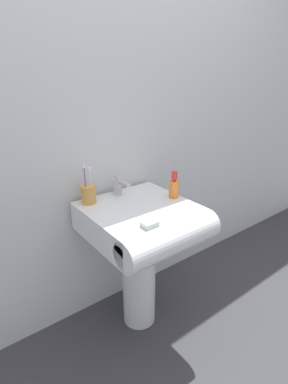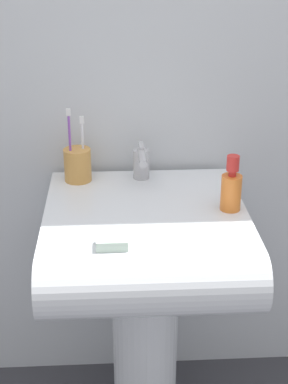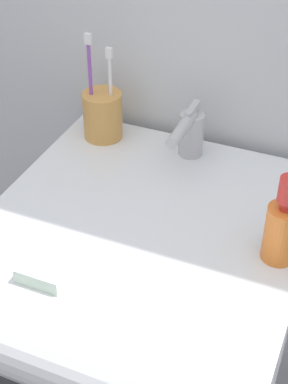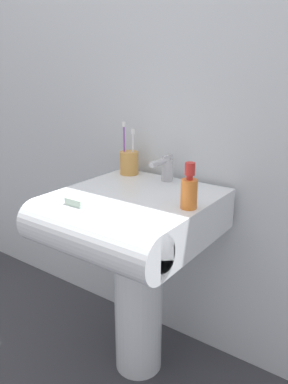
{
  "view_description": "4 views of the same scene",
  "coord_description": "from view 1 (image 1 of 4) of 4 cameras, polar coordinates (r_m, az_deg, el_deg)",
  "views": [
    {
      "loc": [
        -0.82,
        -1.12,
        1.39
      ],
      "look_at": [
        0.04,
        0.0,
        0.81
      ],
      "focal_mm": 28.0,
      "sensor_mm": 36.0,
      "label": 1
    },
    {
      "loc": [
        -0.08,
        -1.38,
        1.42
      ],
      "look_at": [
        -0.0,
        0.03,
        0.77
      ],
      "focal_mm": 55.0,
      "sensor_mm": 36.0,
      "label": 2
    },
    {
      "loc": [
        0.29,
        -0.71,
        1.37
      ],
      "look_at": [
        -0.02,
        0.02,
        0.76
      ],
      "focal_mm": 55.0,
      "sensor_mm": 36.0,
      "label": 3
    },
    {
      "loc": [
        0.75,
        -1.01,
        1.16
      ],
      "look_at": [
        0.03,
        -0.01,
        0.76
      ],
      "focal_mm": 35.0,
      "sensor_mm": 36.0,
      "label": 4
    }
  ],
  "objects": [
    {
      "name": "ground_plane",
      "position": [
        1.96,
        -0.9,
        -22.82
      ],
      "size": [
        6.0,
        6.0,
        0.0
      ],
      "primitive_type": "plane",
      "color": "#38383D",
      "rests_on": "ground"
    },
    {
      "name": "wall_back",
      "position": [
        1.64,
        -7.49,
        15.51
      ],
      "size": [
        5.0,
        0.05,
        2.4
      ],
      "primitive_type": "cube",
      "color": "silver",
      "rests_on": "ground"
    },
    {
      "name": "sink_pedestal",
      "position": [
        1.76,
        -0.96,
        -15.96
      ],
      "size": [
        0.19,
        0.19,
        0.6
      ],
      "primitive_type": "cylinder",
      "color": "white",
      "rests_on": "ground"
    },
    {
      "name": "sink_basin",
      "position": [
        1.52,
        0.24,
        -5.94
      ],
      "size": [
        0.52,
        0.57,
        0.15
      ],
      "color": "white",
      "rests_on": "sink_pedestal"
    },
    {
      "name": "faucet",
      "position": [
        1.64,
        -4.9,
        1.15
      ],
      "size": [
        0.05,
        0.14,
        0.1
      ],
      "color": "#B7B7BC",
      "rests_on": "sink_basin"
    },
    {
      "name": "toothbrush_cup",
      "position": [
        1.57,
        -10.54,
        -0.37
      ],
      "size": [
        0.08,
        0.08,
        0.22
      ],
      "color": "#D19347",
      "rests_on": "sink_basin"
    },
    {
      "name": "soap_bottle",
      "position": [
        1.61,
        5.73,
        0.9
      ],
      "size": [
        0.05,
        0.05,
        0.15
      ],
      "color": "orange",
      "rests_on": "sink_basin"
    },
    {
      "name": "bar_soap",
      "position": [
        1.33,
        1.1,
        -6.11
      ],
      "size": [
        0.07,
        0.05,
        0.02
      ],
      "primitive_type": "cube",
      "color": "silver",
      "rests_on": "sink_basin"
    }
  ]
}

